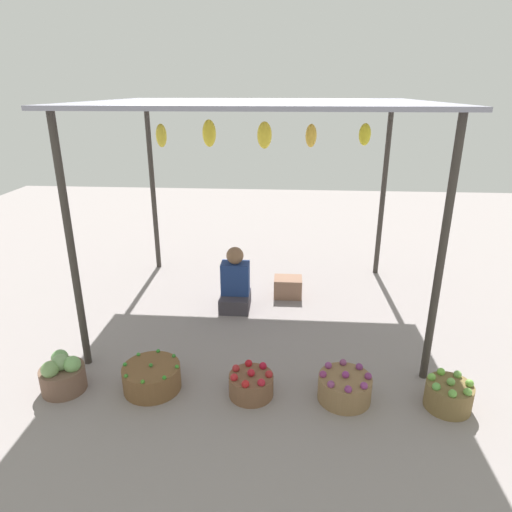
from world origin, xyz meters
The scene contains 9 objects.
ground_plane centered at (0.00, 0.00, 0.00)m, with size 14.00×14.00×0.00m, color gray.
market_stall_structure centered at (0.00, 0.01, 2.28)m, with size 3.56×2.87×2.44m.
vendor_person centered at (-0.31, 0.03, 0.30)m, with size 0.36×0.44×0.78m.
basket_cabbages centered at (-1.66, -1.72, 0.16)m, with size 0.39×0.39×0.36m.
basket_green_chilies centered at (-0.87, -1.64, 0.12)m, with size 0.52×0.52×0.26m.
basket_red_apples centered at (0.03, -1.67, 0.11)m, with size 0.39×0.39×0.26m.
basket_purple_onions centered at (0.85, -1.67, 0.12)m, with size 0.46×0.46×0.28m.
basket_green_apples centered at (1.72, -1.71, 0.12)m, with size 0.39×0.39×0.29m.
wooden_crate_near_vendor centered at (0.34, 0.39, 0.13)m, with size 0.36×0.28×0.26m, color #906851.
Camera 1 is at (0.31, -4.99, 2.56)m, focal length 31.58 mm.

